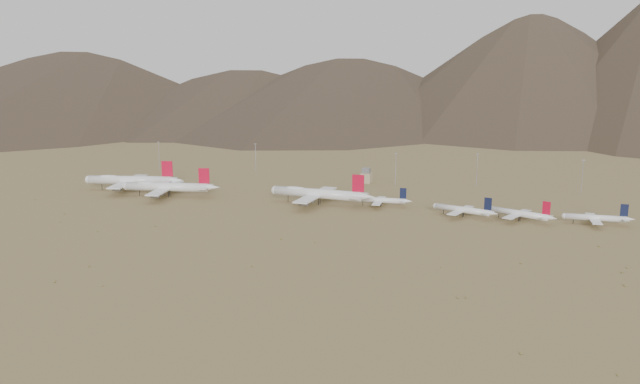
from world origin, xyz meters
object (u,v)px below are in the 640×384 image
(narrowbody_b, at_px, (464,210))
(control_tower, at_px, (366,176))
(widebody_centre, at_px, (168,187))
(narrowbody_a, at_px, (381,200))
(widebody_west, at_px, (130,180))
(widebody_east, at_px, (318,193))

(narrowbody_b, height_order, control_tower, narrowbody_b)
(widebody_centre, distance_m, narrowbody_a, 152.38)
(widebody_west, relative_size, widebody_centre, 1.06)
(narrowbody_b, bearing_deg, widebody_east, -166.09)
(control_tower, bearing_deg, widebody_east, -96.17)
(narrowbody_a, distance_m, narrowbody_b, 56.28)
(widebody_east, bearing_deg, widebody_centre, -172.23)
(control_tower, bearing_deg, widebody_west, -151.12)
(widebody_west, relative_size, widebody_east, 0.99)
(widebody_west, bearing_deg, widebody_east, -15.14)
(widebody_centre, height_order, widebody_east, widebody_east)
(narrowbody_a, bearing_deg, widebody_centre, -177.61)
(widebody_centre, height_order, narrowbody_b, widebody_centre)
(narrowbody_b, distance_m, control_tower, 127.08)
(widebody_west, bearing_deg, widebody_centre, -31.55)
(narrowbody_a, height_order, control_tower, narrowbody_a)
(widebody_centre, relative_size, narrowbody_b, 1.70)
(narrowbody_a, relative_size, control_tower, 3.30)
(control_tower, bearing_deg, narrowbody_a, -68.22)
(widebody_east, bearing_deg, widebody_west, -178.37)
(narrowbody_a, bearing_deg, control_tower, 106.82)
(widebody_west, relative_size, control_tower, 6.15)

